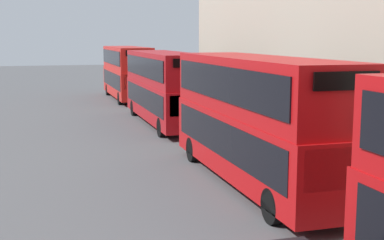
{
  "coord_description": "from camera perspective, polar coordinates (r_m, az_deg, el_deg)",
  "views": [
    {
      "loc": [
        -5.59,
        0.67,
        5.06
      ],
      "look_at": [
        0.48,
        21.35,
        1.7
      ],
      "focal_mm": 50.0,
      "sensor_mm": 36.0,
      "label": 1
    }
  ],
  "objects": [
    {
      "name": "bus_second_in_queue",
      "position": [
        18.36,
        6.89,
        0.53
      ],
      "size": [
        2.59,
        10.93,
        4.4
      ],
      "color": "#B20C0F",
      "rests_on": "ground"
    },
    {
      "name": "bus_third_in_queue",
      "position": [
        31.11,
        -2.93,
        3.78
      ],
      "size": [
        2.59,
        11.11,
        4.19
      ],
      "color": "#A80F14",
      "rests_on": "ground"
    },
    {
      "name": "bus_trailing",
      "position": [
        44.06,
        -6.96,
        5.27
      ],
      "size": [
        2.59,
        10.2,
        4.27
      ],
      "color": "red",
      "rests_on": "ground"
    }
  ]
}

